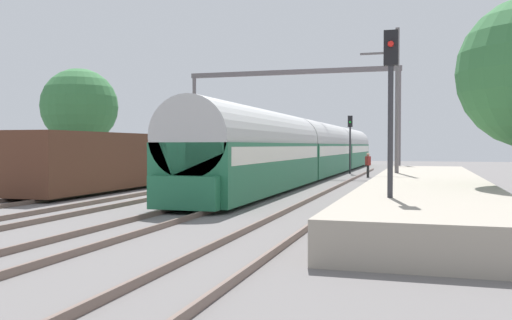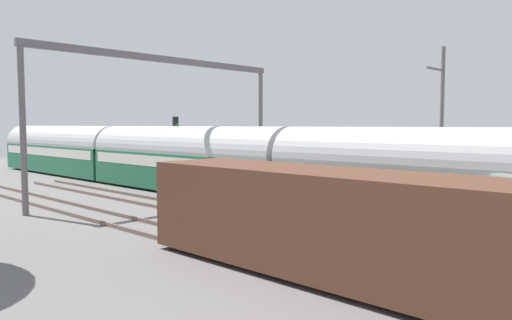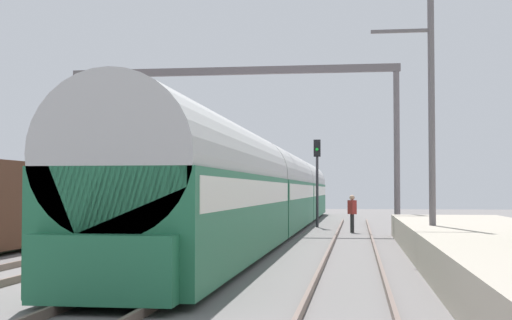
{
  "view_description": "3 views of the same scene",
  "coord_description": "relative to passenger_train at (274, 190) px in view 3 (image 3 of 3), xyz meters",
  "views": [
    {
      "loc": [
        9.38,
        -21.99,
        2.26
      ],
      "look_at": [
        1.92,
        2.9,
        1.57
      ],
      "focal_mm": 39.09,
      "sensor_mm": 36.0,
      "label": 1
    },
    {
      "loc": [
        -16.42,
        -4.15,
        4.06
      ],
      "look_at": [
        1.29,
        12.67,
        2.31
      ],
      "focal_mm": 34.35,
      "sensor_mm": 36.0,
      "label": 2
    },
    {
      "loc": [
        5.92,
        -16.66,
        1.97
      ],
      "look_at": [
        0.96,
        19.79,
        3.44
      ],
      "focal_mm": 52.19,
      "sensor_mm": 36.0,
      "label": 3
    }
  ],
  "objects": [
    {
      "name": "ground",
      "position": [
        -1.92,
        -19.23,
        -1.97
      ],
      "size": [
        120.0,
        120.0,
        0.0
      ],
      "primitive_type": "plane",
      "color": "slate"
    },
    {
      "name": "track_west",
      "position": [
        -3.84,
        -19.23,
        -1.89
      ],
      "size": [
        1.51,
        60.0,
        0.16
      ],
      "color": "#6E5950",
      "rests_on": "ground"
    },
    {
      "name": "track_east",
      "position": [
        0.0,
        -19.23,
        -1.89
      ],
      "size": [
        1.51,
        60.0,
        0.16
      ],
      "color": "#6E5950",
      "rests_on": "ground"
    },
    {
      "name": "track_far_east",
      "position": [
        3.84,
        -19.23,
        -1.89
      ],
      "size": [
        1.52,
        60.0,
        0.16
      ],
      "color": "#6E5950",
      "rests_on": "ground"
    },
    {
      "name": "platform",
      "position": [
        7.66,
        -17.23,
        -1.52
      ],
      "size": [
        4.4,
        28.0,
        0.9
      ],
      "color": "#A39989",
      "rests_on": "ground"
    },
    {
      "name": "passenger_train",
      "position": [
        0.0,
        0.0,
        0.0
      ],
      "size": [
        2.93,
        49.2,
        3.82
      ],
      "color": "#236B47",
      "rests_on": "ground"
    },
    {
      "name": "person_crossing",
      "position": [
        3.77,
        -1.4,
        -0.94
      ],
      "size": [
        0.43,
        0.47,
        1.73
      ],
      "rotation": [
        0.0,
        0.0,
        2.18
      ],
      "color": "#252525",
      "rests_on": "ground"
    },
    {
      "name": "railway_signal_far",
      "position": [
        1.92,
        3.34,
        1.0
      ],
      "size": [
        0.36,
        0.3,
        4.62
      ],
      "color": "#2D2D33",
      "rests_on": "ground"
    },
    {
      "name": "catenary_gantry",
      "position": [
        -1.92,
        -0.84,
        3.9
      ],
      "size": [
        15.92,
        0.28,
        7.86
      ],
      "color": "#655C60",
      "rests_on": "ground"
    },
    {
      "name": "catenary_pole_east_mid",
      "position": [
        6.19,
        -13.06,
        2.18
      ],
      "size": [
        1.9,
        0.2,
        8.0
      ],
      "color": "#655C60",
      "rests_on": "ground"
    }
  ]
}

